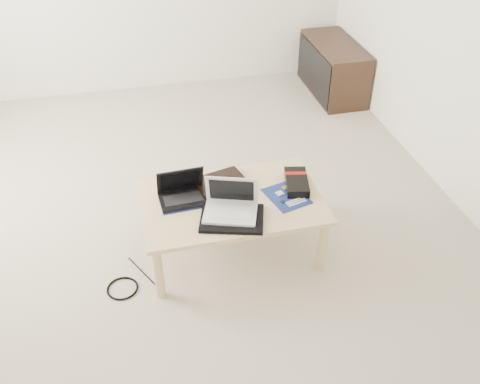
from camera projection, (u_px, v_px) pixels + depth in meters
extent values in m
plane|color=#C4B39F|center=(173.00, 204.00, 3.88)|extent=(4.00, 4.00, 0.00)
cube|color=silver|center=(235.00, 276.00, 1.50)|extent=(4.00, 0.10, 2.60)
cube|color=silver|center=(471.00, 2.00, 3.48)|extent=(0.10, 4.00, 2.60)
cube|color=tan|center=(232.00, 202.00, 3.27)|extent=(1.10, 0.70, 0.03)
cylinder|color=tan|center=(158.00, 273.00, 3.06)|extent=(0.06, 0.06, 0.37)
cylinder|color=tan|center=(323.00, 246.00, 3.25)|extent=(0.06, 0.06, 0.37)
cylinder|color=tan|center=(148.00, 209.00, 3.53)|extent=(0.06, 0.06, 0.37)
cylinder|color=tan|center=(293.00, 189.00, 3.72)|extent=(0.06, 0.06, 0.37)
cube|color=#372116|center=(333.00, 68.00, 5.19)|extent=(0.40, 0.90, 0.50)
cube|color=black|center=(314.00, 70.00, 5.15)|extent=(0.02, 0.86, 0.44)
cube|color=black|center=(222.00, 184.00, 3.36)|extent=(0.37, 0.33, 0.03)
cube|color=black|center=(183.00, 199.00, 3.25)|extent=(0.29, 0.21, 0.02)
cube|color=black|center=(183.00, 198.00, 3.24)|extent=(0.24, 0.12, 0.00)
cube|color=black|center=(186.00, 205.00, 3.19)|extent=(0.06, 0.03, 0.00)
cube|color=black|center=(180.00, 180.00, 3.24)|extent=(0.29, 0.09, 0.19)
cube|color=black|center=(180.00, 181.00, 3.24)|extent=(0.24, 0.07, 0.15)
cube|color=#0C1644|center=(187.00, 210.00, 3.18)|extent=(0.29, 0.03, 0.01)
cube|color=black|center=(218.00, 201.00, 3.25)|extent=(0.26, 0.22, 0.01)
cube|color=silver|center=(218.00, 200.00, 3.24)|extent=(0.21, 0.17, 0.00)
cube|color=silver|center=(246.00, 193.00, 3.30)|extent=(0.06, 0.22, 0.02)
cube|color=gray|center=(246.00, 192.00, 3.29)|extent=(0.05, 0.18, 0.00)
cube|color=black|center=(232.00, 218.00, 3.10)|extent=(0.43, 0.36, 0.02)
cube|color=silver|center=(230.00, 213.00, 3.11)|extent=(0.36, 0.30, 0.01)
cube|color=white|center=(230.00, 212.00, 3.11)|extent=(0.28, 0.19, 0.00)
cube|color=silver|center=(229.00, 221.00, 3.04)|extent=(0.07, 0.05, 0.00)
cube|color=silver|center=(232.00, 190.00, 3.11)|extent=(0.31, 0.15, 0.21)
cube|color=black|center=(232.00, 190.00, 3.11)|extent=(0.26, 0.12, 0.16)
cube|color=navy|center=(286.00, 196.00, 3.29)|extent=(0.28, 0.32, 0.01)
cube|color=silver|center=(280.00, 193.00, 3.30)|extent=(0.06, 0.06, 0.01)
cube|color=gold|center=(288.00, 186.00, 3.36)|extent=(0.09, 0.03, 0.01)
cube|color=gold|center=(289.00, 187.00, 3.35)|extent=(0.09, 0.03, 0.01)
cube|color=silver|center=(295.00, 200.00, 3.25)|extent=(0.12, 0.04, 0.01)
cube|color=silver|center=(296.00, 202.00, 3.23)|extent=(0.12, 0.04, 0.01)
cube|color=silver|center=(298.00, 203.00, 3.22)|extent=(0.12, 0.04, 0.01)
cube|color=black|center=(283.00, 202.00, 3.23)|extent=(0.03, 0.03, 0.01)
cube|color=black|center=(297.00, 182.00, 3.36)|extent=(0.19, 0.30, 0.06)
cube|color=maroon|center=(296.00, 173.00, 3.39)|extent=(0.14, 0.06, 0.00)
torus|color=black|center=(211.00, 201.00, 3.24)|extent=(0.12, 0.12, 0.01)
torus|color=black|center=(122.00, 288.00, 3.21)|extent=(0.20, 0.20, 0.01)
cylinder|color=black|center=(145.00, 274.00, 3.30)|extent=(0.18, 0.35, 0.01)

